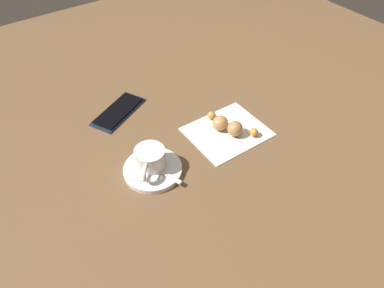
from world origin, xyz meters
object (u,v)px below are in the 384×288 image
at_px(teaspoon, 151,166).
at_px(sugar_packet, 144,178).
at_px(saucer, 153,170).
at_px(croissant, 229,126).
at_px(espresso_cup, 150,159).
at_px(cell_phone, 118,111).
at_px(napkin, 227,131).

height_order(teaspoon, sugar_packet, teaspoon).
xyz_separation_m(saucer, croissant, (-0.21, -0.00, 0.01)).
distance_m(espresso_cup, sugar_packet, 0.04).
height_order(teaspoon, cell_phone, teaspoon).
height_order(espresso_cup, croissant, espresso_cup).
bearing_deg(cell_phone, teaspoon, 81.01).
bearing_deg(espresso_cup, cell_phone, -99.00).
bearing_deg(espresso_cup, croissant, 179.40).
height_order(saucer, espresso_cup, espresso_cup).
xyz_separation_m(saucer, sugar_packet, (0.03, 0.02, 0.01)).
xyz_separation_m(saucer, napkin, (-0.21, -0.00, -0.00)).
xyz_separation_m(espresso_cup, napkin, (-0.21, 0.00, -0.03)).
xyz_separation_m(espresso_cup, sugar_packet, (0.03, 0.02, -0.02)).
bearing_deg(espresso_cup, saucer, 108.53).
distance_m(saucer, sugar_packet, 0.04).
bearing_deg(croissant, napkin, -35.17).
relative_size(saucer, croissant, 0.94).
xyz_separation_m(espresso_cup, croissant, (-0.21, 0.00, -0.02)).
height_order(sugar_packet, croissant, croissant).
distance_m(teaspoon, sugar_packet, 0.04).
xyz_separation_m(teaspoon, sugar_packet, (0.03, 0.02, 0.00)).
relative_size(teaspoon, croissant, 0.88).
bearing_deg(cell_phone, sugar_packet, 75.08).
bearing_deg(napkin, cell_phone, -51.05).
bearing_deg(saucer, napkin, -178.92).
relative_size(sugar_packet, cell_phone, 0.36).
relative_size(napkin, cell_phone, 1.09).
distance_m(saucer, espresso_cup, 0.03).
xyz_separation_m(croissant, cell_phone, (0.18, -0.22, -0.02)).
height_order(espresso_cup, teaspoon, espresso_cup).
bearing_deg(napkin, croissant, 144.83).
relative_size(napkin, croissant, 1.35).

